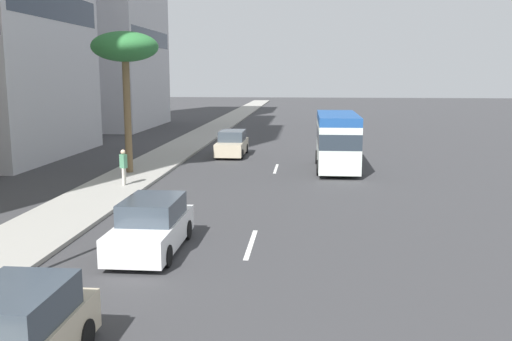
# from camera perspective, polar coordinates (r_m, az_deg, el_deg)

# --- Properties ---
(ground_plane) EXTENTS (198.00, 198.00, 0.00)m
(ground_plane) POSITION_cam_1_polar(r_m,az_deg,el_deg) (34.74, 2.24, 0.75)
(ground_plane) COLOR #38383A
(sidewalk_right) EXTENTS (162.00, 3.22, 0.15)m
(sidewalk_right) POSITION_cam_1_polar(r_m,az_deg,el_deg) (35.90, -9.80, 1.03)
(sidewalk_right) COLOR #9E9B93
(sidewalk_right) RESTS_ON ground_plane
(lane_stripe_mid) EXTENTS (3.20, 0.16, 0.01)m
(lane_stripe_mid) POSITION_cam_1_polar(r_m,az_deg,el_deg) (18.33, -0.52, -7.51)
(lane_stripe_mid) COLOR silver
(lane_stripe_mid) RESTS_ON ground_plane
(lane_stripe_far) EXTENTS (3.20, 0.16, 0.01)m
(lane_stripe_far) POSITION_cam_1_polar(r_m,az_deg,el_deg) (32.69, 2.05, 0.19)
(lane_stripe_far) COLOR silver
(lane_stripe_far) RESTS_ON ground_plane
(car_lead) EXTENTS (4.44, 1.86, 1.64)m
(car_lead) POSITION_cam_1_polar(r_m,az_deg,el_deg) (17.81, -10.59, -5.62)
(car_lead) COLOR white
(car_lead) RESTS_ON ground_plane
(car_second) EXTENTS (4.01, 1.83, 1.69)m
(car_second) POSITION_cam_1_polar(r_m,az_deg,el_deg) (11.31, -23.49, -15.45)
(car_second) COLOR beige
(car_second) RESTS_ON ground_plane
(minibus_third) EXTENTS (6.93, 2.37, 3.22)m
(minibus_third) POSITION_cam_1_polar(r_m,az_deg,el_deg) (32.54, 8.26, 3.17)
(minibus_third) COLOR silver
(minibus_third) RESTS_ON ground_plane
(car_fourth) EXTENTS (4.51, 1.84, 1.69)m
(car_fourth) POSITION_cam_1_polar(r_m,az_deg,el_deg) (37.85, -2.46, 2.71)
(car_fourth) COLOR beige
(car_fourth) RESTS_ON ground_plane
(pedestrian_near_lamp) EXTENTS (0.35, 0.39, 1.74)m
(pedestrian_near_lamp) POSITION_cam_1_polar(r_m,az_deg,el_deg) (27.69, -13.34, 0.50)
(pedestrian_near_lamp) COLOR beige
(pedestrian_near_lamp) RESTS_ON sidewalk_right
(palm_tree) EXTENTS (3.53, 3.53, 7.54)m
(palm_tree) POSITION_cam_1_polar(r_m,az_deg,el_deg) (31.08, -13.21, 11.90)
(palm_tree) COLOR brown
(palm_tree) RESTS_ON sidewalk_right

